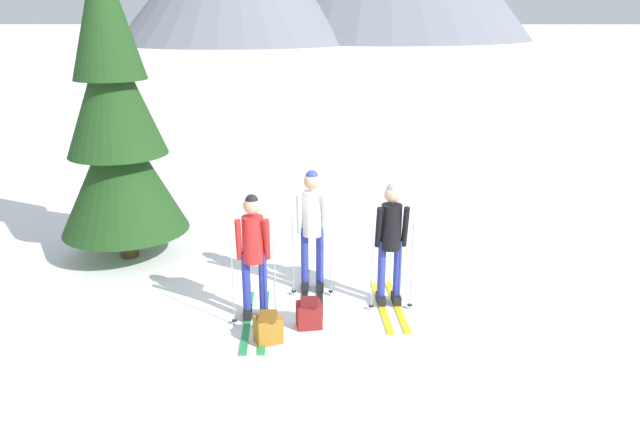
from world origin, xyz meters
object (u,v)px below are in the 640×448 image
(skier_in_red, at_px, (254,250))
(skier_in_white, at_px, (312,225))
(pine_tree_near, at_px, (116,122))
(backpack_on_snow_beside, at_px, (309,314))
(backpack_on_snow_front, at_px, (268,328))
(skier_in_black, at_px, (391,237))

(skier_in_red, distance_m, skier_in_white, 1.14)
(skier_in_red, distance_m, pine_tree_near, 3.46)
(pine_tree_near, bearing_deg, backpack_on_snow_beside, -38.16)
(backpack_on_snow_front, height_order, backpack_on_snow_beside, same)
(skier_in_white, relative_size, skier_in_black, 1.03)
(skier_in_red, height_order, skier_in_black, skier_in_black)
(skier_in_black, bearing_deg, skier_in_white, 158.56)
(pine_tree_near, relative_size, backpack_on_snow_beside, 13.01)
(backpack_on_snow_front, bearing_deg, pine_tree_near, 132.58)
(skier_in_red, xyz_separation_m, backpack_on_snow_front, (0.23, -0.65, -0.79))
(skier_in_white, xyz_separation_m, skier_in_black, (1.08, -0.42, -0.02))
(skier_in_black, distance_m, backpack_on_snow_front, 2.10)
(skier_in_red, relative_size, skier_in_white, 0.97)
(backpack_on_snow_front, bearing_deg, skier_in_white, 71.18)
(skier_in_white, bearing_deg, pine_tree_near, 157.14)
(pine_tree_near, xyz_separation_m, backpack_on_snow_beside, (3.09, -2.43, -2.07))
(skier_in_red, xyz_separation_m, skier_in_black, (1.82, 0.44, 0.03))
(skier_in_white, height_order, backpack_on_snow_beside, skier_in_white)
(skier_in_white, xyz_separation_m, backpack_on_snow_front, (-0.52, -1.51, -0.83))
(pine_tree_near, xyz_separation_m, backpack_on_snow_front, (2.60, -2.83, -2.07))
(skier_in_white, distance_m, pine_tree_near, 3.60)
(skier_in_black, bearing_deg, pine_tree_near, 157.51)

